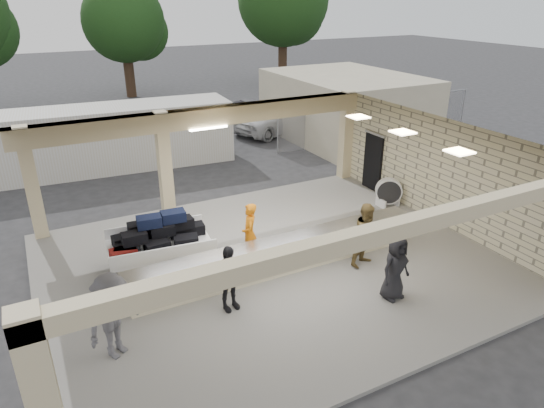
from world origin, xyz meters
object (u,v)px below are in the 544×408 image
passenger_d (395,268)px  car_white_a (276,119)px  passenger_a (367,235)px  passenger_c (113,316)px  baggage_handler (250,234)px  container_white (86,140)px  drum_fan (389,191)px  car_dark (255,112)px  car_white_b (355,103)px  baggage_counter (280,256)px  passenger_b (228,278)px  luggage_cart (158,239)px

passenger_d → car_white_a: passenger_d is taller
passenger_a → passenger_d: 1.65m
passenger_c → passenger_d: passenger_c is taller
baggage_handler → container_white: (-2.70, 10.32, 0.35)m
drum_fan → car_dark: (1.11, 13.06, 0.01)m
car_white_a → car_dark: (-0.22, 2.23, -0.05)m
drum_fan → passenger_a: (-3.18, -2.84, 0.35)m
baggage_handler → passenger_a: (2.75, -1.56, 0.03)m
passenger_c → car_white_b: passenger_c is taller
drum_fan → passenger_c: size_ratio=0.53×
drum_fan → car_white_b: (7.50, 12.15, 0.07)m
passenger_d → car_white_a: (4.89, 15.27, -0.23)m
drum_fan → car_dark: bearing=120.3°
baggage_counter → baggage_handler: size_ratio=4.71×
passenger_a → car_white_a: passenger_a is taller
passenger_c → drum_fan: bearing=-14.7°
passenger_b → passenger_c: (-2.66, -0.40, 0.13)m
drum_fan → passenger_c: bearing=-125.9°
passenger_c → container_white: 12.53m
baggage_handler → car_white_b: size_ratio=0.39×
passenger_d → car_white_a: 16.04m
drum_fan → passenger_a: bearing=-103.1°
baggage_counter → container_white: size_ratio=0.67×
luggage_cart → car_dark: size_ratio=0.73×
drum_fan → passenger_c: 10.53m
drum_fan → passenger_d: size_ratio=0.61×
car_white_a → passenger_c: bearing=122.9°
passenger_c → container_white: (1.31, 12.46, 0.27)m
passenger_c → car_dark: size_ratio=0.49×
car_white_b → car_white_a: bearing=107.8°
passenger_a → luggage_cart: bearing=137.6°
passenger_b → container_white: container_white is taller
car_white_a → car_white_b: bearing=-96.7°
container_white → car_dark: bearing=26.6°
passenger_d → car_dark: passenger_d is taller
baggage_handler → passenger_a: bearing=82.2°
baggage_counter → drum_fan: (5.45, 2.14, 0.06)m
passenger_b → car_dark: bearing=55.1°
passenger_b → car_white_b: 21.18m
drum_fan → passenger_d: (-3.56, -4.44, 0.29)m
passenger_d → car_white_b: (11.06, 16.59, -0.22)m
baggage_handler → passenger_c: bearing=-40.3°
drum_fan → passenger_d: passenger_d is taller
passenger_b → car_white_b: (14.78, 15.17, -0.21)m
baggage_counter → car_white_a: size_ratio=1.66×
drum_fan → luggage_cart: bearing=-141.8°
luggage_cart → baggage_counter: bearing=-25.2°
passenger_a → car_dark: (4.29, 15.90, -0.35)m
drum_fan → passenger_a: passenger_a is taller
car_dark → container_white: (-9.74, -4.03, 0.67)m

